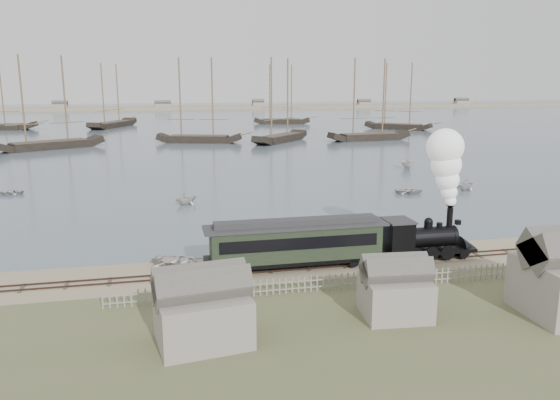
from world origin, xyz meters
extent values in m
plane|color=tan|center=(0.00, 0.00, 0.00)|extent=(600.00, 600.00, 0.00)
cube|color=#4C5F6C|center=(0.00, 170.00, 0.03)|extent=(600.00, 336.00, 0.06)
cube|color=#38251E|center=(0.00, -2.50, 0.10)|extent=(120.00, 0.08, 0.12)
cube|color=#38251E|center=(0.00, -1.50, 0.10)|extent=(120.00, 0.08, 0.12)
cube|color=#3A2F25|center=(0.00, -2.00, 0.03)|extent=(120.00, 1.80, 0.06)
cube|color=tan|center=(0.00, 250.00, 0.00)|extent=(500.00, 20.00, 1.80)
cube|color=black|center=(9.52, -2.00, 0.77)|extent=(7.54, 2.22, 0.28)
cylinder|color=black|center=(9.08, -2.00, 1.88)|extent=(4.65, 1.66, 1.66)
cube|color=black|center=(6.64, -2.00, 2.10)|extent=(1.99, 2.44, 2.55)
cube|color=#2D2D30|center=(6.64, -2.00, 3.43)|extent=(2.22, 2.66, 0.13)
cylinder|color=black|center=(11.19, -2.00, 3.37)|extent=(0.49, 0.49, 1.77)
sphere|color=black|center=(9.30, -2.00, 3.17)|extent=(0.71, 0.71, 0.71)
cone|color=black|center=(13.07, -2.00, 0.66)|extent=(1.55, 2.22, 2.22)
cube|color=black|center=(11.96, -2.00, 2.99)|extent=(0.39, 0.39, 0.39)
cube|color=black|center=(-1.88, -2.00, 0.72)|extent=(14.35, 2.36, 0.36)
cube|color=black|center=(-1.88, -2.00, 2.16)|extent=(13.33, 2.56, 2.56)
cube|color=black|center=(-1.88, -3.30, 2.42)|extent=(12.30, 0.06, 0.92)
cube|color=black|center=(-1.88, -0.70, 2.42)|extent=(12.30, 0.06, 0.92)
cube|color=#2D2D30|center=(-1.88, -2.00, 3.49)|extent=(14.35, 2.77, 0.18)
cube|color=#2D2D30|center=(-1.88, -2.00, 3.80)|extent=(12.81, 1.23, 0.46)
imported|color=beige|center=(-11.03, 0.55, 0.42)|extent=(4.53, 4.92, 0.83)
imported|color=beige|center=(-9.23, 22.78, 0.82)|extent=(3.61, 3.76, 1.53)
imported|color=beige|center=(-4.92, 6.51, 0.78)|extent=(3.90, 1.90, 1.45)
imported|color=beige|center=(19.56, 22.89, 0.43)|extent=(3.34, 4.09, 0.74)
imported|color=beige|center=(28.11, 23.60, 0.87)|extent=(3.61, 3.84, 1.61)
imported|color=beige|center=(28.07, 41.97, 0.80)|extent=(3.95, 1.81, 1.48)
imported|color=beige|center=(-31.28, 33.50, 0.40)|extent=(2.68, 3.53, 0.69)
camera|label=1|loc=(-11.85, -41.65, 14.45)|focal=35.00mm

